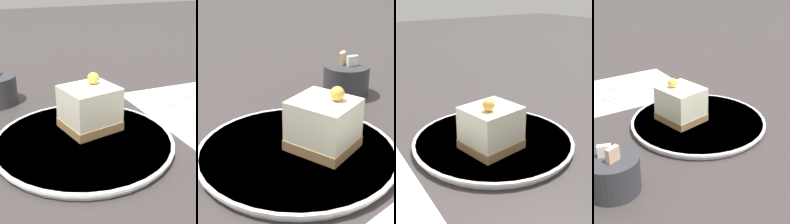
{
  "view_description": "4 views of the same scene",
  "coord_description": "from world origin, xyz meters",
  "views": [
    {
      "loc": [
        -0.19,
        -0.38,
        0.23
      ],
      "look_at": [
        -0.02,
        -0.03,
        0.06
      ],
      "focal_mm": 50.0,
      "sensor_mm": 36.0,
      "label": 1
    },
    {
      "loc": [
        0.25,
        -0.32,
        0.26
      ],
      "look_at": [
        -0.04,
        -0.01,
        0.06
      ],
      "focal_mm": 60.0,
      "sensor_mm": 36.0,
      "label": 2
    },
    {
      "loc": [
        0.23,
        0.36,
        0.24
      ],
      "look_at": [
        -0.04,
        -0.02,
        0.06
      ],
      "focal_mm": 50.0,
      "sensor_mm": 36.0,
      "label": 3
    },
    {
      "loc": [
        -0.55,
        0.38,
        0.34
      ],
      "look_at": [
        -0.04,
        0.0,
        0.04
      ],
      "focal_mm": 60.0,
      "sensor_mm": 36.0,
      "label": 4
    }
  ],
  "objects": [
    {
      "name": "ground_plane",
      "position": [
        0.0,
        0.0,
        0.0
      ],
      "size": [
        4.0,
        4.0,
        0.0
      ],
      "primitive_type": "plane",
      "color": "#383333"
    },
    {
      "name": "plate",
      "position": [
        -0.03,
        -0.01,
        0.01
      ],
      "size": [
        0.26,
        0.26,
        0.01
      ],
      "color": "white",
      "rests_on": "ground_plane"
    },
    {
      "name": "sugar_bowl",
      "position": [
        -0.12,
        0.21,
        0.03
      ],
      "size": [
        0.08,
        0.08,
        0.08
      ],
      "color": "#333338",
      "rests_on": "ground_plane"
    },
    {
      "name": "cake_slice",
      "position": [
        -0.01,
        0.01,
        0.05
      ],
      "size": [
        0.09,
        0.08,
        0.09
      ],
      "rotation": [
        0.0,
        0.0,
        0.13
      ],
      "color": "#9E7547",
      "rests_on": "plate"
    }
  ]
}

